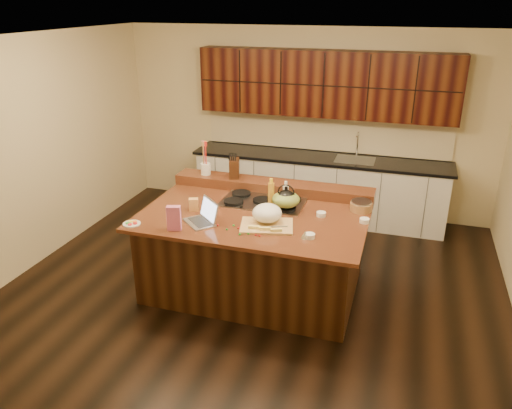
% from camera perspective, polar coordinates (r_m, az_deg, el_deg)
% --- Properties ---
extents(room, '(5.52, 5.02, 2.72)m').
position_cam_1_polar(room, '(5.19, -0.17, 3.37)').
color(room, black).
rests_on(room, ground).
extents(island, '(2.40, 1.60, 0.92)m').
position_cam_1_polar(island, '(5.55, -0.16, -5.31)').
color(island, black).
rests_on(island, ground).
extents(back_ledge, '(2.40, 0.30, 0.12)m').
position_cam_1_polar(back_ledge, '(5.95, 1.87, 2.12)').
color(back_ledge, black).
rests_on(back_ledge, island).
extents(cooktop, '(0.92, 0.52, 0.05)m').
position_cam_1_polar(cooktop, '(5.60, 0.76, 0.33)').
color(cooktop, gray).
rests_on(cooktop, island).
extents(back_counter, '(3.70, 0.66, 2.40)m').
position_cam_1_polar(back_counter, '(7.30, 7.42, 5.89)').
color(back_counter, silver).
rests_on(back_counter, ground).
extents(kettle, '(0.22, 0.22, 0.19)m').
position_cam_1_polar(kettle, '(5.37, 3.44, 0.69)').
color(kettle, black).
rests_on(kettle, cooktop).
extents(green_bowl, '(0.36, 0.36, 0.17)m').
position_cam_1_polar(green_bowl, '(5.37, 3.44, 0.57)').
color(green_bowl, olive).
rests_on(green_bowl, cooktop).
extents(laptop, '(0.43, 0.42, 0.23)m').
position_cam_1_polar(laptop, '(5.14, -5.98, -1.38)').
color(laptop, '#B7B7BC').
rests_on(laptop, island).
extents(oil_bottle, '(0.09, 0.09, 0.27)m').
position_cam_1_polar(oil_bottle, '(5.48, 1.74, 1.14)').
color(oil_bottle, '#C28822').
rests_on(oil_bottle, island).
extents(vinegar_bottle, '(0.07, 0.07, 0.25)m').
position_cam_1_polar(vinegar_bottle, '(5.47, 3.40, 0.94)').
color(vinegar_bottle, silver).
rests_on(vinegar_bottle, island).
extents(wooden_tray, '(0.60, 0.49, 0.21)m').
position_cam_1_polar(wooden_tray, '(5.05, 1.27, -1.32)').
color(wooden_tray, tan).
rests_on(wooden_tray, island).
extents(ramekin_a, '(0.10, 0.10, 0.04)m').
position_cam_1_polar(ramekin_a, '(4.82, 6.17, -3.58)').
color(ramekin_a, white).
rests_on(ramekin_a, island).
extents(ramekin_b, '(0.13, 0.13, 0.04)m').
position_cam_1_polar(ramekin_b, '(5.31, 7.45, -1.10)').
color(ramekin_b, white).
rests_on(ramekin_b, island).
extents(ramekin_c, '(0.12, 0.12, 0.04)m').
position_cam_1_polar(ramekin_c, '(5.24, 12.29, -1.80)').
color(ramekin_c, white).
rests_on(ramekin_c, island).
extents(strainer_bowl, '(0.31, 0.31, 0.09)m').
position_cam_1_polar(strainer_bowl, '(5.52, 11.93, -0.23)').
color(strainer_bowl, '#996B3F').
rests_on(strainer_bowl, island).
extents(kitchen_timer, '(0.09, 0.09, 0.07)m').
position_cam_1_polar(kitchen_timer, '(4.81, 5.62, -3.45)').
color(kitchen_timer, silver).
rests_on(kitchen_timer, island).
extents(pink_bag, '(0.15, 0.11, 0.25)m').
position_cam_1_polar(pink_bag, '(4.99, -9.36, -1.55)').
color(pink_bag, '#C15B81').
rests_on(pink_bag, island).
extents(candy_plate, '(0.23, 0.23, 0.01)m').
position_cam_1_polar(candy_plate, '(5.24, -14.01, -2.15)').
color(candy_plate, white).
rests_on(candy_plate, island).
extents(package_box, '(0.12, 0.10, 0.14)m').
position_cam_1_polar(package_box, '(5.43, -7.14, -0.01)').
color(package_box, '#DB984D').
rests_on(package_box, island).
extents(utensil_crock, '(0.15, 0.15, 0.14)m').
position_cam_1_polar(utensil_crock, '(6.17, -5.77, 4.07)').
color(utensil_crock, white).
rests_on(utensil_crock, back_ledge).
extents(knife_block, '(0.17, 0.21, 0.23)m').
position_cam_1_polar(knife_block, '(6.03, -2.49, 4.16)').
color(knife_block, black).
rests_on(knife_block, back_ledge).
extents(gumdrop_0, '(0.02, 0.02, 0.02)m').
position_cam_1_polar(gumdrop_0, '(4.84, -0.01, -3.51)').
color(gumdrop_0, red).
rests_on(gumdrop_0, island).
extents(gumdrop_1, '(0.02, 0.02, 0.02)m').
position_cam_1_polar(gumdrop_1, '(4.96, -3.36, -2.86)').
color(gumdrop_1, '#198C26').
rests_on(gumdrop_1, island).
extents(gumdrop_2, '(0.02, 0.02, 0.02)m').
position_cam_1_polar(gumdrop_2, '(4.99, -2.02, -2.71)').
color(gumdrop_2, red).
rests_on(gumdrop_2, island).
extents(gumdrop_3, '(0.02, 0.02, 0.02)m').
position_cam_1_polar(gumdrop_3, '(4.86, -1.88, -3.43)').
color(gumdrop_3, '#198C26').
rests_on(gumdrop_3, island).
extents(gumdrop_4, '(0.02, 0.02, 0.02)m').
position_cam_1_polar(gumdrop_4, '(4.83, 0.41, -3.58)').
color(gumdrop_4, red).
rests_on(gumdrop_4, island).
extents(gumdrop_5, '(0.02, 0.02, 0.02)m').
position_cam_1_polar(gumdrop_5, '(5.05, -2.58, -2.40)').
color(gumdrop_5, '#198C26').
rests_on(gumdrop_5, island).
extents(gumdrop_6, '(0.02, 0.02, 0.02)m').
position_cam_1_polar(gumdrop_6, '(5.06, -4.39, -2.38)').
color(gumdrop_6, red).
rests_on(gumdrop_6, island).
extents(gumdrop_7, '(0.02, 0.02, 0.02)m').
position_cam_1_polar(gumdrop_7, '(4.96, -0.48, -2.83)').
color(gumdrop_7, '#198C26').
rests_on(gumdrop_7, island).
extents(gumdrop_8, '(0.02, 0.02, 0.02)m').
position_cam_1_polar(gumdrop_8, '(4.91, 0.89, -3.09)').
color(gumdrop_8, red).
rests_on(gumdrop_8, island).
extents(gumdrop_9, '(0.02, 0.02, 0.02)m').
position_cam_1_polar(gumdrop_9, '(4.87, -0.89, -3.36)').
color(gumdrop_9, '#198C26').
rests_on(gumdrop_9, island).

